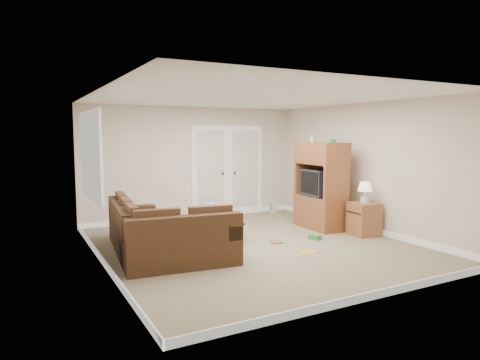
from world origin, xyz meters
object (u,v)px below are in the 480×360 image
coffee_table (214,223)px  side_cabinet (364,216)px  tv_armoire (321,185)px  sectional_sofa (157,237)px

coffee_table → side_cabinet: size_ratio=1.23×
coffee_table → side_cabinet: (2.58, -1.12, 0.09)m
coffee_table → tv_armoire: 2.34m
coffee_table → side_cabinet: 2.81m
coffee_table → side_cabinet: bearing=-19.3°
coffee_table → tv_armoire: size_ratio=0.67×
tv_armoire → side_cabinet: bearing=-67.5°
sectional_sofa → side_cabinet: size_ratio=2.64×
sectional_sofa → side_cabinet: 3.89m
sectional_sofa → tv_armoire: 3.60m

